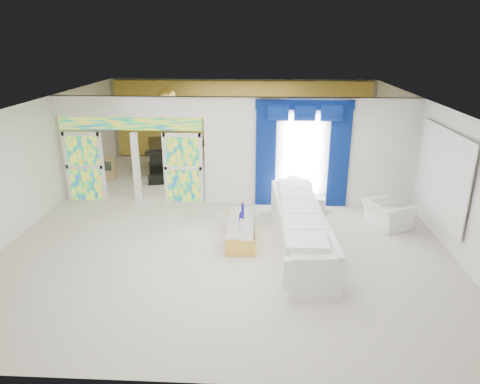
# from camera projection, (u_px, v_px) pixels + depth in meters

# --- Properties ---
(floor) EXTENTS (12.00, 12.00, 0.00)m
(floor) POSITION_uv_depth(u_px,v_px,m) (231.00, 215.00, 11.67)
(floor) COLOR #B7AF9E
(floor) RESTS_ON ground
(dividing_wall) EXTENTS (5.70, 0.18, 3.00)m
(dividing_wall) POSITION_uv_depth(u_px,v_px,m) (311.00, 153.00, 12.00)
(dividing_wall) COLOR white
(dividing_wall) RESTS_ON ground
(dividing_header) EXTENTS (4.30, 0.18, 0.55)m
(dividing_header) POSITION_uv_depth(u_px,v_px,m) (128.00, 106.00, 11.83)
(dividing_header) COLOR white
(dividing_header) RESTS_ON dividing_wall
(stained_panel_left) EXTENTS (0.95, 0.04, 2.00)m
(stained_panel_left) POSITION_uv_depth(u_px,v_px,m) (85.00, 167.00, 12.48)
(stained_panel_left) COLOR #994C3F
(stained_panel_left) RESTS_ON ground
(stained_panel_right) EXTENTS (0.95, 0.04, 2.00)m
(stained_panel_right) POSITION_uv_depth(u_px,v_px,m) (183.00, 168.00, 12.34)
(stained_panel_right) COLOR #994C3F
(stained_panel_right) RESTS_ON ground
(stained_transom) EXTENTS (4.00, 0.05, 0.35)m
(stained_transom) POSITION_uv_depth(u_px,v_px,m) (130.00, 124.00, 11.99)
(stained_transom) COLOR #994C3F
(stained_transom) RESTS_ON dividing_header
(window_pane) EXTENTS (1.00, 0.02, 2.30)m
(window_pane) POSITION_uv_depth(u_px,v_px,m) (302.00, 155.00, 11.94)
(window_pane) COLOR white
(window_pane) RESTS_ON dividing_wall
(blue_drape_left) EXTENTS (0.55, 0.10, 2.80)m
(blue_drape_left) POSITION_uv_depth(u_px,v_px,m) (266.00, 157.00, 11.97)
(blue_drape_left) COLOR #040C4D
(blue_drape_left) RESTS_ON ground
(blue_drape_right) EXTENTS (0.55, 0.10, 2.80)m
(blue_drape_right) POSITION_uv_depth(u_px,v_px,m) (339.00, 158.00, 11.88)
(blue_drape_right) COLOR #040C4D
(blue_drape_right) RESTS_ON ground
(blue_pelmet) EXTENTS (2.60, 0.12, 0.25)m
(blue_pelmet) POSITION_uv_depth(u_px,v_px,m) (305.00, 105.00, 11.45)
(blue_pelmet) COLOR #040C4D
(blue_pelmet) RESTS_ON dividing_wall
(wall_mirror) EXTENTS (0.04, 2.70, 1.90)m
(wall_mirror) POSITION_uv_depth(u_px,v_px,m) (443.00, 174.00, 9.97)
(wall_mirror) COLOR white
(wall_mirror) RESTS_ON ground
(gold_curtains) EXTENTS (9.70, 0.12, 2.90)m
(gold_curtains) POSITION_uv_depth(u_px,v_px,m) (242.00, 120.00, 16.71)
(gold_curtains) COLOR #B67A2B
(gold_curtains) RESTS_ON ground
(white_sofa) EXTENTS (1.22, 4.48, 0.84)m
(white_sofa) POSITION_uv_depth(u_px,v_px,m) (300.00, 229.00, 9.86)
(white_sofa) COLOR white
(white_sofa) RESTS_ON ground
(coffee_table) EXTENTS (0.73, 1.88, 0.41)m
(coffee_table) POSITION_uv_depth(u_px,v_px,m) (241.00, 230.00, 10.28)
(coffee_table) COLOR gold
(coffee_table) RESTS_ON ground
(console_table) EXTENTS (1.14, 0.37, 0.38)m
(console_table) POSITION_uv_depth(u_px,v_px,m) (303.00, 204.00, 11.93)
(console_table) COLOR silver
(console_table) RESTS_ON ground
(table_lamp) EXTENTS (0.36, 0.36, 0.58)m
(table_lamp) POSITION_uv_depth(u_px,v_px,m) (293.00, 187.00, 11.78)
(table_lamp) COLOR white
(table_lamp) RESTS_ON console_table
(armchair) EXTENTS (1.24, 1.29, 0.65)m
(armchair) POSITION_uv_depth(u_px,v_px,m) (387.00, 214.00, 10.89)
(armchair) COLOR white
(armchair) RESTS_ON ground
(grand_piano) EXTENTS (1.97, 2.30, 1.00)m
(grand_piano) POSITION_uv_depth(u_px,v_px,m) (171.00, 156.00, 15.55)
(grand_piano) COLOR black
(grand_piano) RESTS_ON ground
(piano_bench) EXTENTS (0.91, 0.54, 0.28)m
(piano_bench) POSITION_uv_depth(u_px,v_px,m) (162.00, 179.00, 14.17)
(piano_bench) COLOR black
(piano_bench) RESTS_ON ground
(tv_console) EXTENTS (0.57, 0.53, 0.73)m
(tv_console) POSITION_uv_depth(u_px,v_px,m) (107.00, 168.00, 14.53)
(tv_console) COLOR tan
(tv_console) RESTS_ON ground
(chandelier) EXTENTS (0.60, 0.60, 0.60)m
(chandelier) POSITION_uv_depth(u_px,v_px,m) (167.00, 98.00, 14.08)
(chandelier) COLOR gold
(chandelier) RESTS_ON ceiling
(decanters) EXTENTS (0.12, 0.99, 0.24)m
(decanters) POSITION_uv_depth(u_px,v_px,m) (242.00, 218.00, 10.24)
(decanters) COLOR silver
(decanters) RESTS_ON coffee_table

